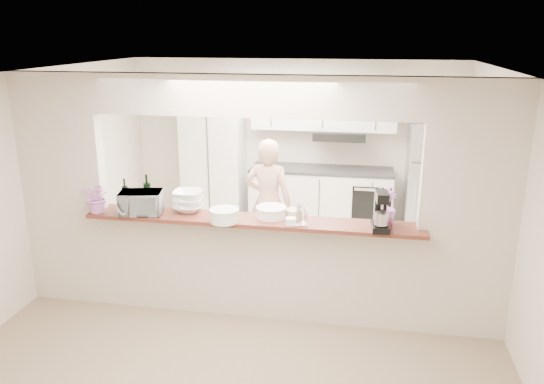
% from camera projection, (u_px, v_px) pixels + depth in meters
% --- Properties ---
extents(floor, '(6.00, 6.00, 0.00)m').
position_uv_depth(floor, '(254.00, 313.00, 5.65)').
color(floor, gray).
rests_on(floor, ground).
extents(tile_overlay, '(5.00, 2.90, 0.01)m').
position_uv_depth(tile_overlay, '(278.00, 255.00, 7.11)').
color(tile_overlay, beige).
rests_on(tile_overlay, floor).
extents(partition, '(5.00, 0.15, 2.50)m').
position_uv_depth(partition, '(253.00, 179.00, 5.22)').
color(partition, beige).
rests_on(partition, floor).
extents(bar_counter, '(3.40, 0.38, 1.09)m').
position_uv_depth(bar_counter, '(254.00, 264.00, 5.48)').
color(bar_counter, beige).
rests_on(bar_counter, floor).
extents(kitchen_cabinets, '(3.15, 0.62, 2.25)m').
position_uv_depth(kitchen_cabinets, '(279.00, 164.00, 7.96)').
color(kitchen_cabinets, silver).
rests_on(kitchen_cabinets, floor).
extents(refrigerator, '(0.75, 0.70, 1.70)m').
position_uv_depth(refrigerator, '(433.00, 180.00, 7.55)').
color(refrigerator, '#AEAEB3').
rests_on(refrigerator, floor).
extents(flower_left, '(0.33, 0.30, 0.33)m').
position_uv_depth(flower_left, '(97.00, 197.00, 5.42)').
color(flower_left, pink).
rests_on(flower_left, bar_counter).
extents(wine_bottle_a, '(0.07, 0.07, 0.37)m').
position_uv_depth(wine_bottle_a, '(148.00, 195.00, 5.55)').
color(wine_bottle_a, black).
rests_on(wine_bottle_a, bar_counter).
extents(wine_bottle_b, '(0.06, 0.06, 0.31)m').
position_uv_depth(wine_bottle_b, '(125.00, 196.00, 5.60)').
color(wine_bottle_b, black).
rests_on(wine_bottle_b, bar_counter).
extents(toaster_oven, '(0.48, 0.37, 0.23)m').
position_uv_depth(toaster_oven, '(141.00, 203.00, 5.40)').
color(toaster_oven, '#A5A6AA').
rests_on(toaster_oven, bar_counter).
extents(serving_bowls, '(0.31, 0.31, 0.22)m').
position_uv_depth(serving_bowls, '(188.00, 201.00, 5.47)').
color(serving_bowls, white).
rests_on(serving_bowls, bar_counter).
extents(plate_stack_a, '(0.29, 0.29, 0.13)m').
position_uv_depth(plate_stack_a, '(224.00, 215.00, 5.18)').
color(plate_stack_a, white).
rests_on(plate_stack_a, bar_counter).
extents(plate_stack_b, '(0.31, 0.31, 0.11)m').
position_uv_depth(plate_stack_b, '(271.00, 212.00, 5.32)').
color(plate_stack_b, white).
rests_on(plate_stack_b, bar_counter).
extents(red_bowl, '(0.15, 0.15, 0.07)m').
position_uv_depth(red_bowl, '(274.00, 212.00, 5.36)').
color(red_bowl, maroon).
rests_on(red_bowl, bar_counter).
extents(tan_bowl, '(0.17, 0.17, 0.08)m').
position_uv_depth(tan_bowl, '(294.00, 213.00, 5.33)').
color(tan_bowl, beige).
rests_on(tan_bowl, bar_counter).
extents(utensil_caddy, '(0.25, 0.18, 0.21)m').
position_uv_depth(utensil_caddy, '(296.00, 216.00, 5.09)').
color(utensil_caddy, silver).
rests_on(utensil_caddy, bar_counter).
extents(stand_mixer, '(0.19, 0.27, 0.38)m').
position_uv_depth(stand_mixer, '(381.00, 213.00, 4.94)').
color(stand_mixer, black).
rests_on(stand_mixer, bar_counter).
extents(flower_right, '(0.23, 0.23, 0.35)m').
position_uv_depth(flower_right, '(386.00, 206.00, 5.11)').
color(flower_right, '#BE6FCE').
rests_on(flower_right, bar_counter).
extents(person, '(0.64, 0.46, 1.63)m').
position_uv_depth(person, '(268.00, 203.00, 6.64)').
color(person, tan).
rests_on(person, floor).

